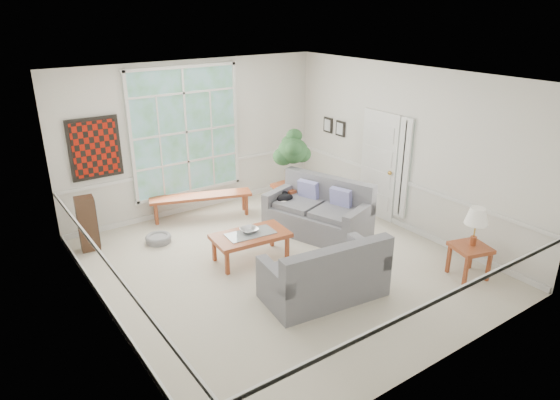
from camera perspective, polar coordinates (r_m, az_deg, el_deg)
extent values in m
cube|color=beige|center=(8.22, 0.23, -7.43)|extent=(5.50, 6.00, 0.01)
cube|color=white|center=(7.25, 0.27, 13.81)|extent=(5.50, 6.00, 0.02)
cube|color=silver|center=(10.10, -9.70, 7.06)|extent=(5.50, 0.02, 3.00)
cube|color=silver|center=(5.62, 18.28, -5.80)|extent=(5.50, 0.02, 3.00)
cube|color=silver|center=(6.52, -19.91, -2.14)|extent=(0.02, 6.00, 3.00)
cube|color=silver|center=(9.39, 14.16, 5.61)|extent=(0.02, 6.00, 3.00)
cube|color=white|center=(9.95, -10.69, 7.67)|extent=(2.30, 0.08, 2.40)
cube|color=white|center=(9.87, 11.17, 3.90)|extent=(0.08, 0.90, 2.10)
cube|color=white|center=(9.44, 13.94, 3.49)|extent=(0.08, 0.26, 1.90)
cube|color=#5A1109|center=(9.39, -20.38, 5.55)|extent=(0.90, 0.06, 1.10)
cube|color=black|center=(10.53, 6.88, 8.10)|extent=(0.04, 0.26, 0.32)
cube|color=black|center=(10.83, 5.46, 8.52)|extent=(0.04, 0.26, 0.32)
cube|color=slate|center=(9.11, 4.32, -0.92)|extent=(1.51, 2.07, 1.01)
cube|color=slate|center=(7.21, 5.04, -7.66)|extent=(1.83, 1.11, 0.94)
cube|color=#954223|center=(8.29, -3.36, -5.34)|extent=(1.30, 0.79, 0.46)
imported|color=#A2A2A7|center=(8.23, -3.53, -3.43)|extent=(0.35, 0.35, 0.09)
cube|color=#954223|center=(10.00, -8.98, -0.70)|extent=(2.00, 1.02, 0.46)
cube|color=#954223|center=(10.03, 1.35, 0.12)|extent=(0.67, 0.67, 0.62)
cube|color=#954223|center=(8.30, 20.75, -6.55)|extent=(0.65, 0.65, 0.53)
cylinder|color=gray|center=(9.18, -13.72, -4.31)|extent=(0.46, 0.46, 0.13)
cube|color=#3D271A|center=(9.10, -21.16, -2.54)|extent=(0.33, 0.27, 0.97)
ellipsoid|color=black|center=(9.33, 0.56, 0.29)|extent=(0.35, 0.26, 0.16)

